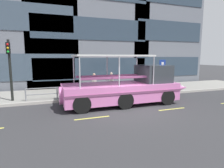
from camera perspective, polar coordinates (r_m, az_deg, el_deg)
name	(u,v)px	position (r m, az deg, el deg)	size (l,w,h in m)	color
ground_plane	(129,109)	(10.94, 5.28, -7.82)	(120.00, 120.00, 0.00)	#333335
sidewalk	(102,92)	(16.04, -3.18, -2.34)	(32.00, 4.80, 0.18)	gray
curb_edge	(111,97)	(13.71, -0.21, -4.12)	(32.00, 0.18, 0.18)	#B2ADA3
lane_centreline	(135,113)	(10.24, 7.20, -8.94)	(25.80, 0.12, 0.01)	#DBD64C
curb_guardrail	(111,88)	(13.94, -0.25, -1.18)	(11.92, 0.09, 0.84)	gray
traffic_light_pole	(10,64)	(13.57, -29.11, 5.37)	(0.24, 0.46, 3.97)	black
parking_sign	(162,70)	(16.51, 15.25, 4.31)	(0.60, 0.12, 2.65)	#4C4F54
duck_tour_boat	(128,88)	(12.10, 5.06, -1.09)	(9.15, 2.62, 3.17)	pink
pedestrian_near_bow	(140,79)	(16.62, 8.77, 1.68)	(0.26, 0.45, 1.63)	black
pedestrian_mid_left	(111,80)	(15.54, -0.19, 1.29)	(0.30, 0.41, 1.60)	#47423D
pedestrian_mid_right	(94,82)	(14.36, -5.53, 0.76)	(0.43, 0.29, 1.64)	#47423D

